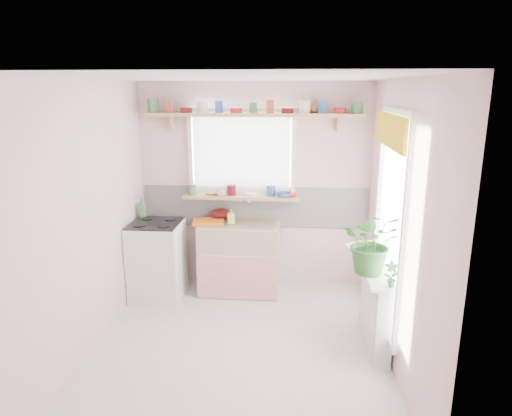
{
  "coord_description": "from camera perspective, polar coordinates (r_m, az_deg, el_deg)",
  "views": [
    {
      "loc": [
        0.5,
        -3.87,
        2.41
      ],
      "look_at": [
        0.11,
        0.55,
        1.25
      ],
      "focal_mm": 32.0,
      "sensor_mm": 36.0,
      "label": 1
    }
  ],
  "objects": [
    {
      "name": "pine_shelf",
      "position": [
        5.37,
        -0.34,
        11.58
      ],
      "size": [
        2.52,
        0.24,
        0.04
      ],
      "primitive_type": "cube",
      "color": "tan",
      "rests_on": "room"
    },
    {
      "name": "sill_bowl",
      "position": [
        5.43,
        3.45,
        1.64
      ],
      "size": [
        0.2,
        0.2,
        0.06
      ],
      "primitive_type": "imported",
      "rotation": [
        0.0,
        0.0,
        -0.14
      ],
      "color": "#305C9D",
      "rests_on": "windowsill"
    },
    {
      "name": "room",
      "position": [
        4.84,
        6.8,
        2.18
      ],
      "size": [
        3.2,
        3.2,
        3.2
      ],
      "color": "beige",
      "rests_on": "ground"
    },
    {
      "name": "sink_unit",
      "position": [
        5.57,
        -2.03,
        -6.15
      ],
      "size": [
        0.95,
        0.65,
        1.11
      ],
      "color": "white",
      "rests_on": "ground"
    },
    {
      "name": "colander",
      "position": [
        5.65,
        -4.41,
        -0.75
      ],
      "size": [
        0.34,
        0.34,
        0.13
      ],
      "primitive_type": "ellipsoid",
      "rotation": [
        0.0,
        0.0,
        -0.25
      ],
      "color": "#4F0D0F",
      "rests_on": "sink_unit"
    },
    {
      "name": "radiator_ledge",
      "position": [
        4.61,
        14.77,
        -11.74
      ],
      "size": [
        0.22,
        0.95,
        0.78
      ],
      "color": "white",
      "rests_on": "ground"
    },
    {
      "name": "jade_plant",
      "position": [
        4.26,
        14.37,
        -4.16
      ],
      "size": [
        0.56,
        0.5,
        0.59
      ],
      "primitive_type": "imported",
      "rotation": [
        0.0,
        0.0,
        -0.07
      ],
      "color": "#2B6628",
      "rests_on": "radiator_ledge"
    },
    {
      "name": "soap_bottle_sink",
      "position": [
        5.45,
        -3.12,
        -1.01
      ],
      "size": [
        0.09,
        0.09,
        0.18
      ],
      "primitive_type": "imported",
      "rotation": [
        0.0,
        0.0,
        0.09
      ],
      "color": "#D6E967",
      "rests_on": "sink_unit"
    },
    {
      "name": "windowsill",
      "position": [
        5.54,
        -1.86,
        1.4
      ],
      "size": [
        1.4,
        0.22,
        0.04
      ],
      "primitive_type": "cube",
      "color": "tan",
      "rests_on": "room"
    },
    {
      "name": "fruit",
      "position": [
        4.78,
        13.38,
        -4.42
      ],
      "size": [
        0.2,
        0.14,
        0.1
      ],
      "color": "orange",
      "rests_on": "fruit_bowl"
    },
    {
      "name": "fruit_bowl",
      "position": [
        4.8,
        13.28,
        -5.15
      ],
      "size": [
        0.43,
        0.43,
        0.08
      ],
      "primitive_type": "imported",
      "rotation": [
        0.0,
        0.0,
        0.4
      ],
      "color": "silver",
      "rests_on": "radiator_ledge"
    },
    {
      "name": "cooker",
      "position": [
        5.53,
        -12.23,
        -6.33
      ],
      "size": [
        0.58,
        0.58,
        0.93
      ],
      "color": "white",
      "rests_on": "ground"
    },
    {
      "name": "cooker_bottle",
      "position": [
        5.62,
        -14.06,
        0.07
      ],
      "size": [
        0.1,
        0.1,
        0.24
      ],
      "primitive_type": "imported",
      "rotation": [
        0.0,
        0.0,
        0.02
      ],
      "color": "#418348",
      "rests_on": "cooker"
    },
    {
      "name": "dish_tray",
      "position": [
        5.49,
        -5.96,
        -1.73
      ],
      "size": [
        0.41,
        0.33,
        0.04
      ],
      "primitive_type": "cube",
      "rotation": [
        0.0,
        0.0,
        0.16
      ],
      "color": "orange",
      "rests_on": "sink_unit"
    },
    {
      "name": "herb_pot",
      "position": [
        4.06,
        16.58,
        -7.96
      ],
      "size": [
        0.13,
        0.1,
        0.23
      ],
      "primitive_type": "imported",
      "rotation": [
        0.0,
        0.0,
        0.11
      ],
      "color": "#28652C",
      "rests_on": "radiator_ledge"
    },
    {
      "name": "sill_cup",
      "position": [
        5.5,
        -4.44,
        1.94
      ],
      "size": [
        0.14,
        0.14,
        0.08
      ],
      "primitive_type": "imported",
      "rotation": [
        0.0,
        0.0,
        0.43
      ],
      "color": "beige",
      "rests_on": "windowsill"
    },
    {
      "name": "sill_crockery",
      "position": [
        5.53,
        -2.38,
        2.16
      ],
      "size": [
        1.35,
        0.11,
        0.12
      ],
      "color": "#3F7F4C",
      "rests_on": "windowsill"
    },
    {
      "name": "shelf_crockery",
      "position": [
        5.37,
        -0.54,
        12.37
      ],
      "size": [
        2.47,
        0.11,
        0.12
      ],
      "color": "#3F7F4C",
      "rests_on": "pine_shelf"
    },
    {
      "name": "shelf_vase",
      "position": [
        5.41,
        7.51,
        12.48
      ],
      "size": [
        0.17,
        0.17,
        0.15
      ],
      "primitive_type": "imported",
      "rotation": [
        0.0,
        0.0,
        0.19
      ],
      "color": "#96592E",
      "rests_on": "pine_shelf"
    }
  ]
}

